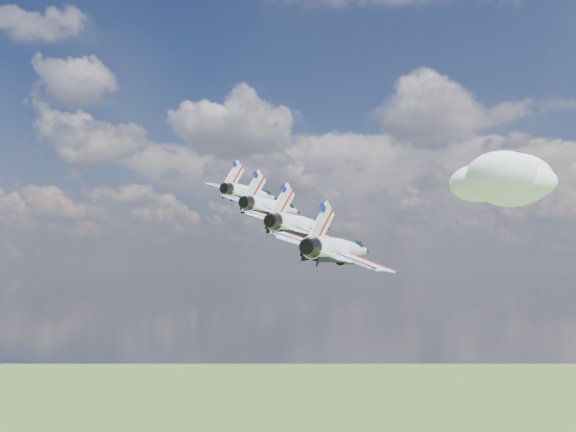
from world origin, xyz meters
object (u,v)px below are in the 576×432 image
at_px(jet_0, 253,194).
at_px(jet_2, 303,225).
at_px(jet_3, 342,249).
at_px(jet_1, 275,208).

xyz_separation_m(jet_0, jet_2, (16.19, -17.34, -6.34)).
bearing_deg(jet_3, jet_1, 134.31).
relative_size(jet_2, jet_3, 1.00).
bearing_deg(jet_1, jet_2, -45.69).
height_order(jet_1, jet_3, jet_1).
distance_m(jet_2, jet_3, 12.28).
distance_m(jet_0, jet_2, 24.56).
xyz_separation_m(jet_1, jet_3, (16.19, -17.34, -6.34)).
bearing_deg(jet_0, jet_1, -45.69).
distance_m(jet_0, jet_3, 36.84).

